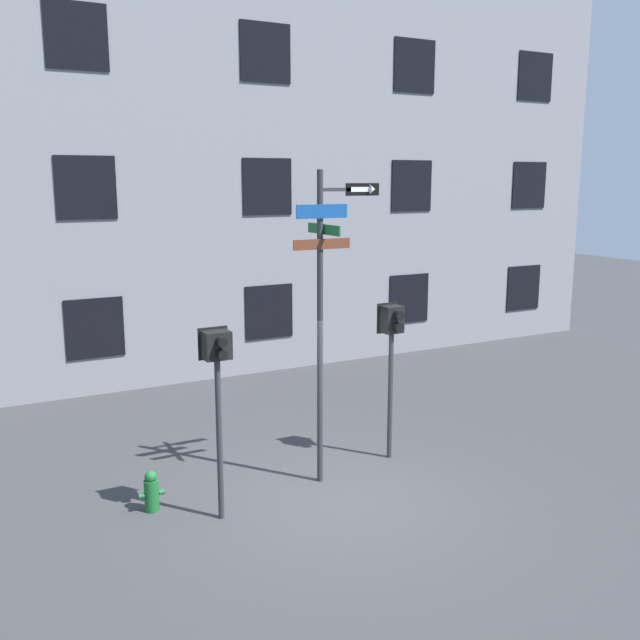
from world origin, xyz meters
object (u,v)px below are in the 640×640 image
Objects in this scene: pedestrian_signal_right at (392,338)px; street_sign_pole at (325,299)px; pedestrian_signal_left at (217,370)px; fire_hydrant at (151,492)px.

street_sign_pole is at bearing -168.23° from pedestrian_signal_right.
pedestrian_signal_left is 3.29m from pedestrian_signal_right.
fire_hydrant is at bearing 139.48° from pedestrian_signal_left.
pedestrian_signal_right reaches higher than fire_hydrant.
pedestrian_signal_left is at bearing -166.54° from street_sign_pole.
street_sign_pole is 3.64m from fire_hydrant.
pedestrian_signal_left is 2.07m from fire_hydrant.
pedestrian_signal_right is (3.21, 0.73, -0.04)m from pedestrian_signal_left.
pedestrian_signal_right is (1.38, 0.29, -0.78)m from street_sign_pole.
street_sign_pole reaches higher than pedestrian_signal_left.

